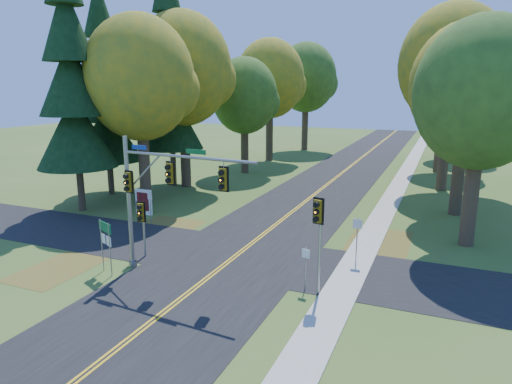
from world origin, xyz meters
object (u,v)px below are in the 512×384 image
at_px(east_signal_pole, 318,222).
at_px(route_sign_cluster, 105,237).
at_px(traffic_mast, 156,188).
at_px(info_kiosk, 144,202).

height_order(east_signal_pole, route_sign_cluster, east_signal_pole).
bearing_deg(traffic_mast, east_signal_pole, 9.65).
relative_size(east_signal_pole, route_sign_cluster, 1.66).
bearing_deg(east_signal_pole, traffic_mast, -163.49).
relative_size(traffic_mast, route_sign_cluster, 2.74).
bearing_deg(info_kiosk, traffic_mast, -47.53).
height_order(traffic_mast, route_sign_cluster, traffic_mast).
xyz_separation_m(east_signal_pole, route_sign_cluster, (-10.07, -1.63, -1.48)).
relative_size(east_signal_pole, info_kiosk, 2.43).
distance_m(east_signal_pole, route_sign_cluster, 10.31).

